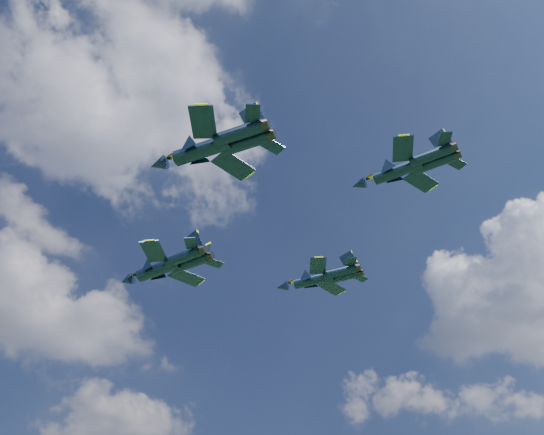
% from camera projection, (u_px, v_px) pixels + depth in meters
% --- Properties ---
extents(jet_lead, '(14.33, 16.73, 4.26)m').
position_uv_depth(jet_lead, '(156.00, 269.00, 93.22)').
color(jet_lead, black).
extents(jet_left, '(15.50, 15.84, 4.26)m').
position_uv_depth(jet_left, '(199.00, 151.00, 75.13)').
color(jet_left, black).
extents(jet_right, '(13.69, 13.89, 3.75)m').
position_uv_depth(jet_right, '(311.00, 280.00, 100.16)').
color(jet_right, black).
extents(jet_slot, '(12.52, 14.48, 3.70)m').
position_uv_depth(jet_slot, '(394.00, 171.00, 80.04)').
color(jet_slot, black).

